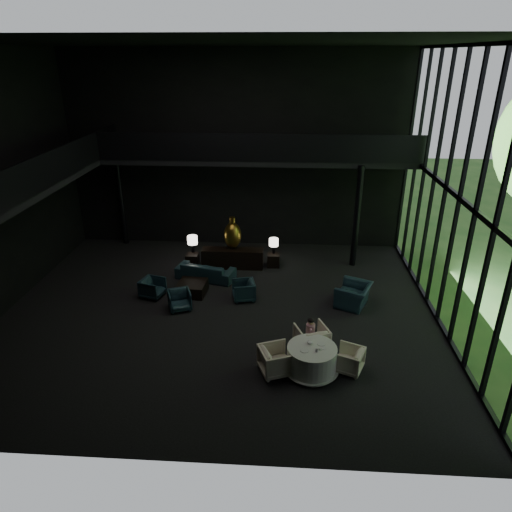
# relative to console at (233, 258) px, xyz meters

# --- Properties ---
(floor) EXTENTS (14.00, 12.00, 0.02)m
(floor) POSITION_rel_console_xyz_m (-0.04, -3.45, -0.38)
(floor) COLOR black
(floor) RESTS_ON ground
(ceiling) EXTENTS (14.00, 12.00, 0.02)m
(ceiling) POSITION_rel_console_xyz_m (-0.04, -3.45, 7.62)
(ceiling) COLOR black
(ceiling) RESTS_ON ground
(wall_back) EXTENTS (14.00, 0.04, 8.00)m
(wall_back) POSITION_rel_console_xyz_m (-0.04, 2.55, 3.62)
(wall_back) COLOR black
(wall_back) RESTS_ON ground
(wall_front) EXTENTS (14.00, 0.04, 8.00)m
(wall_front) POSITION_rel_console_xyz_m (-0.04, -9.45, 3.62)
(wall_front) COLOR black
(wall_front) RESTS_ON ground
(curtain_wall) EXTENTS (0.20, 12.00, 8.00)m
(curtain_wall) POSITION_rel_console_xyz_m (6.91, -3.45, 3.62)
(curtain_wall) COLOR black
(curtain_wall) RESTS_ON ground
(mezzanine_left) EXTENTS (2.00, 12.00, 0.25)m
(mezzanine_left) POSITION_rel_console_xyz_m (-6.04, -3.45, 3.62)
(mezzanine_left) COLOR black
(mezzanine_left) RESTS_ON wall_left
(mezzanine_back) EXTENTS (12.00, 2.00, 0.25)m
(mezzanine_back) POSITION_rel_console_xyz_m (0.96, 1.55, 3.62)
(mezzanine_back) COLOR black
(mezzanine_back) RESTS_ON wall_back
(railing_left) EXTENTS (0.06, 12.00, 1.00)m
(railing_left) POSITION_rel_console_xyz_m (-5.04, -3.45, 4.22)
(railing_left) COLOR black
(railing_left) RESTS_ON mezzanine_left
(railing_back) EXTENTS (12.00, 0.06, 1.00)m
(railing_back) POSITION_rel_console_xyz_m (0.96, 0.55, 4.22)
(railing_back) COLOR black
(railing_back) RESTS_ON mezzanine_back
(column_nw) EXTENTS (0.24, 0.24, 4.00)m
(column_nw) POSITION_rel_console_xyz_m (-5.04, 2.25, 1.62)
(column_nw) COLOR black
(column_nw) RESTS_ON floor
(column_ne) EXTENTS (0.24, 0.24, 4.00)m
(column_ne) POSITION_rel_console_xyz_m (4.76, 0.55, 1.62)
(column_ne) COLOR black
(column_ne) RESTS_ON floor
(console) EXTENTS (2.40, 0.54, 0.76)m
(console) POSITION_rel_console_xyz_m (0.00, 0.00, 0.00)
(console) COLOR black
(console) RESTS_ON floor
(bronze_urn) EXTENTS (0.67, 0.67, 1.25)m
(bronze_urn) POSITION_rel_console_xyz_m (0.00, 0.18, 0.92)
(bronze_urn) COLOR olive
(bronze_urn) RESTS_ON console
(side_table_left) EXTENTS (0.47, 0.47, 0.52)m
(side_table_left) POSITION_rel_console_xyz_m (-1.60, -0.00, -0.12)
(side_table_left) COLOR black
(side_table_left) RESTS_ON floor
(table_lamp_left) EXTENTS (0.40, 0.40, 0.67)m
(table_lamp_left) POSITION_rel_console_xyz_m (-1.60, 0.23, 0.62)
(table_lamp_left) COLOR black
(table_lamp_left) RESTS_ON side_table_left
(side_table_right) EXTENTS (0.47, 0.47, 0.52)m
(side_table_right) POSITION_rel_console_xyz_m (1.60, 0.20, -0.12)
(side_table_right) COLOR black
(side_table_right) RESTS_ON floor
(table_lamp_right) EXTENTS (0.37, 0.37, 0.61)m
(table_lamp_right) POSITION_rel_console_xyz_m (1.60, 0.30, 0.58)
(table_lamp_right) COLOR black
(table_lamp_right) RESTS_ON side_table_right
(sofa) EXTENTS (2.36, 1.22, 0.89)m
(sofa) POSITION_rel_console_xyz_m (-0.90, -1.05, 0.06)
(sofa) COLOR #16272C
(sofa) RESTS_ON floor
(lounge_armchair_west) EXTENTS (0.80, 0.83, 0.70)m
(lounge_armchair_west) POSITION_rel_console_xyz_m (-2.50, -2.54, -0.03)
(lounge_armchair_west) COLOR #243F44
(lounge_armchair_west) RESTS_ON floor
(lounge_armchair_east) EXTENTS (0.79, 0.83, 0.72)m
(lounge_armchair_east) POSITION_rel_console_xyz_m (0.66, -2.54, -0.02)
(lounge_armchair_east) COLOR #183041
(lounge_armchair_east) RESTS_ON floor
(lounge_armchair_south) EXTENTS (0.84, 0.81, 0.68)m
(lounge_armchair_south) POSITION_rel_console_xyz_m (-1.38, -3.33, -0.04)
(lounge_armchair_south) COLOR black
(lounge_armchair_south) RESTS_ON floor
(window_armchair) EXTENTS (1.27, 1.49, 1.10)m
(window_armchair) POSITION_rel_console_xyz_m (4.35, -2.71, 0.17)
(window_armchair) COLOR #1D3546
(window_armchair) RESTS_ON floor
(coffee_table) EXTENTS (1.03, 1.03, 0.42)m
(coffee_table) POSITION_rel_console_xyz_m (-1.18, -2.25, -0.17)
(coffee_table) COLOR black
(coffee_table) RESTS_ON floor
(dining_table) EXTENTS (1.48, 1.48, 0.75)m
(dining_table) POSITION_rel_console_xyz_m (2.78, -6.30, -0.05)
(dining_table) COLOR white
(dining_table) RESTS_ON floor
(dining_chair_north) EXTENTS (1.15, 1.12, 0.93)m
(dining_chair_north) POSITION_rel_console_xyz_m (2.83, -5.35, 0.09)
(dining_chair_north) COLOR beige
(dining_chair_north) RESTS_ON floor
(dining_chair_east) EXTENTS (0.84, 0.86, 0.69)m
(dining_chair_east) POSITION_rel_console_xyz_m (3.76, -6.20, -0.04)
(dining_chair_east) COLOR beige
(dining_chair_east) RESTS_ON floor
(dining_chair_west) EXTENTS (1.06, 1.09, 0.89)m
(dining_chair_west) POSITION_rel_console_xyz_m (1.85, -6.41, 0.06)
(dining_chair_west) COLOR beige
(dining_chair_west) RESTS_ON floor
(child) EXTENTS (0.26, 0.26, 0.55)m
(child) POSITION_rel_console_xyz_m (2.79, -5.29, 0.34)
(child) COLOR pink
(child) RESTS_ON dining_chair_north
(plate_a) EXTENTS (0.27, 0.27, 0.01)m
(plate_a) POSITION_rel_console_xyz_m (2.58, -6.45, 0.38)
(plate_a) COLOR white
(plate_a) RESTS_ON dining_table
(plate_b) EXTENTS (0.27, 0.27, 0.01)m
(plate_b) POSITION_rel_console_xyz_m (3.02, -6.13, 0.38)
(plate_b) COLOR white
(plate_b) RESTS_ON dining_table
(saucer) EXTENTS (0.17, 0.17, 0.01)m
(saucer) POSITION_rel_console_xyz_m (3.08, -6.33, 0.37)
(saucer) COLOR white
(saucer) RESTS_ON dining_table
(coffee_cup) EXTENTS (0.09, 0.09, 0.06)m
(coffee_cup) POSITION_rel_console_xyz_m (2.97, -6.40, 0.41)
(coffee_cup) COLOR white
(coffee_cup) RESTS_ON saucer
(cereal_bowl) EXTENTS (0.16, 0.16, 0.08)m
(cereal_bowl) POSITION_rel_console_xyz_m (2.73, -6.14, 0.41)
(cereal_bowl) COLOR white
(cereal_bowl) RESTS_ON dining_table
(cream_pot) EXTENTS (0.07, 0.07, 0.08)m
(cream_pot) POSITION_rel_console_xyz_m (2.88, -6.48, 0.41)
(cream_pot) COLOR #99999E
(cream_pot) RESTS_ON dining_table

